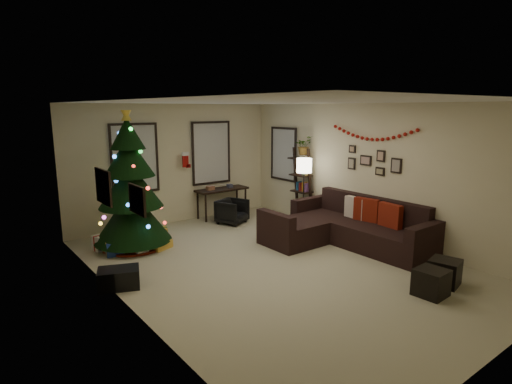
% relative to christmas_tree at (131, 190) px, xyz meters
% --- Properties ---
extents(floor, '(7.00, 7.00, 0.00)m').
position_rel_christmas_tree_xyz_m(floor, '(1.51, -2.33, -1.10)').
color(floor, '#B5AD89').
rests_on(floor, ground).
extents(ceiling, '(7.00, 7.00, 0.00)m').
position_rel_christmas_tree_xyz_m(ceiling, '(1.51, -2.33, 1.60)').
color(ceiling, white).
rests_on(ceiling, floor).
extents(wall_back, '(5.00, 0.00, 5.00)m').
position_rel_christmas_tree_xyz_m(wall_back, '(1.51, 1.17, 0.25)').
color(wall_back, beige).
rests_on(wall_back, floor).
extents(wall_front, '(5.00, 0.00, 5.00)m').
position_rel_christmas_tree_xyz_m(wall_front, '(1.51, -5.83, 0.25)').
color(wall_front, beige).
rests_on(wall_front, floor).
extents(wall_left, '(0.00, 7.00, 7.00)m').
position_rel_christmas_tree_xyz_m(wall_left, '(-0.99, -2.33, 0.25)').
color(wall_left, beige).
rests_on(wall_left, floor).
extents(wall_right, '(0.00, 7.00, 7.00)m').
position_rel_christmas_tree_xyz_m(wall_right, '(4.01, -2.33, 0.25)').
color(wall_right, beige).
rests_on(wall_right, floor).
extents(window_back_left, '(1.05, 0.06, 1.50)m').
position_rel_christmas_tree_xyz_m(window_back_left, '(0.56, 1.14, 0.45)').
color(window_back_left, '#728CB2').
rests_on(window_back_left, wall_back).
extents(window_back_right, '(1.05, 0.06, 1.50)m').
position_rel_christmas_tree_xyz_m(window_back_right, '(2.46, 1.14, 0.45)').
color(window_back_right, '#728CB2').
rests_on(window_back_right, wall_back).
extents(window_right_wall, '(0.06, 0.90, 1.30)m').
position_rel_christmas_tree_xyz_m(window_right_wall, '(3.98, 0.22, 0.40)').
color(window_right_wall, '#728CB2').
rests_on(window_right_wall, wall_right).
extents(christmas_tree, '(1.43, 1.43, 2.66)m').
position_rel_christmas_tree_xyz_m(christmas_tree, '(0.00, 0.00, 0.00)').
color(christmas_tree, black).
rests_on(christmas_tree, floor).
extents(presents, '(1.50, 1.01, 0.30)m').
position_rel_christmas_tree_xyz_m(presents, '(0.09, -0.10, -0.99)').
color(presents, silver).
rests_on(presents, floor).
extents(sofa, '(2.02, 2.92, 0.90)m').
position_rel_christmas_tree_xyz_m(sofa, '(3.33, -2.32, -0.81)').
color(sofa, black).
rests_on(sofa, floor).
extents(pillow_red_a, '(0.18, 0.49, 0.48)m').
position_rel_christmas_tree_xyz_m(pillow_red_a, '(3.72, -3.06, -0.46)').
color(pillow_red_a, maroon).
rests_on(pillow_red_a, sofa).
extents(pillow_red_b, '(0.23, 0.51, 0.50)m').
position_rel_christmas_tree_xyz_m(pillow_red_b, '(3.72, -2.52, -0.46)').
color(pillow_red_b, maroon).
rests_on(pillow_red_b, sofa).
extents(pillow_cream, '(0.16, 0.48, 0.47)m').
position_rel_christmas_tree_xyz_m(pillow_cream, '(3.72, -2.24, -0.47)').
color(pillow_cream, beige).
rests_on(pillow_cream, sofa).
extents(ottoman_near, '(0.43, 0.43, 0.38)m').
position_rel_christmas_tree_xyz_m(ottoman_near, '(2.51, -4.59, -0.91)').
color(ottoman_near, black).
rests_on(ottoman_near, floor).
extents(ottoman_far, '(0.49, 0.49, 0.39)m').
position_rel_christmas_tree_xyz_m(ottoman_far, '(3.02, -4.52, -0.91)').
color(ottoman_far, black).
rests_on(ottoman_far, floor).
extents(desk, '(1.30, 0.46, 0.70)m').
position_rel_christmas_tree_xyz_m(desk, '(2.59, 0.89, -0.49)').
color(desk, black).
rests_on(desk, floor).
extents(desk_chair, '(0.70, 0.68, 0.56)m').
position_rel_christmas_tree_xyz_m(desk_chair, '(2.44, 0.24, -0.82)').
color(desk_chair, black).
rests_on(desk_chair, floor).
extents(bookshelf, '(0.30, 0.51, 1.73)m').
position_rel_christmas_tree_xyz_m(bookshelf, '(3.81, -0.63, -0.27)').
color(bookshelf, black).
rests_on(bookshelf, floor).
extents(potted_plant, '(0.56, 0.51, 0.55)m').
position_rel_christmas_tree_xyz_m(potted_plant, '(3.81, -0.64, 0.74)').
color(potted_plant, '#4C4C4C').
rests_on(potted_plant, bookshelf).
extents(floor_lamp, '(0.33, 0.33, 1.55)m').
position_rel_christmas_tree_xyz_m(floor_lamp, '(3.46, -1.03, 0.19)').
color(floor_lamp, black).
rests_on(floor_lamp, floor).
extents(art_map, '(0.04, 0.60, 0.50)m').
position_rel_christmas_tree_xyz_m(art_map, '(-0.97, -1.54, 0.41)').
color(art_map, black).
rests_on(art_map, wall_left).
extents(art_abstract, '(0.04, 0.45, 0.35)m').
position_rel_christmas_tree_xyz_m(art_abstract, '(-0.97, -2.77, 0.43)').
color(art_abstract, black).
rests_on(art_abstract, wall_left).
extents(gallery, '(0.03, 1.25, 0.54)m').
position_rel_christmas_tree_xyz_m(gallery, '(3.99, -2.41, 0.47)').
color(gallery, black).
rests_on(gallery, wall_right).
extents(garland, '(0.08, 1.90, 0.30)m').
position_rel_christmas_tree_xyz_m(garland, '(3.96, -2.38, 1.02)').
color(garland, '#A5140C').
rests_on(garland, wall_right).
extents(stocking_left, '(0.20, 0.05, 0.36)m').
position_rel_christmas_tree_xyz_m(stocking_left, '(1.36, 1.25, 0.46)').
color(stocking_left, '#990F0C').
rests_on(stocking_left, wall_back).
extents(stocking_right, '(0.20, 0.05, 0.36)m').
position_rel_christmas_tree_xyz_m(stocking_right, '(1.69, 0.99, 0.35)').
color(stocking_right, '#990F0C').
rests_on(stocking_right, wall_back).
extents(storage_bin, '(0.69, 0.58, 0.29)m').
position_rel_christmas_tree_xyz_m(storage_bin, '(-0.88, -1.64, -0.96)').
color(storage_bin, black).
rests_on(storage_bin, floor).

